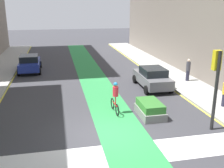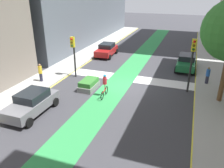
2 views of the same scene
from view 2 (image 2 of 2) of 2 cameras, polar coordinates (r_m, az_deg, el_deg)
ground_plane at (r=20.15m, az=3.03°, el=-0.57°), size 120.00×120.00×0.00m
bike_lane_paint at (r=20.34m, az=1.17°, el=-0.30°), size 2.40×60.00×0.01m
crosswalk_band at (r=21.93m, az=4.55°, el=1.43°), size 12.00×1.80×0.01m
sidewalk_left at (r=19.57m, az=24.57°, el=-3.32°), size 3.00×60.00×0.15m
curb_stripe_left at (r=19.48m, az=20.18°, el=-2.93°), size 0.16×60.00×0.01m
sidewalk_right at (r=23.22m, az=-14.98°, el=2.14°), size 3.00×60.00×0.15m
curb_stripe_right at (r=22.46m, az=-11.78°, el=1.54°), size 0.16×60.00×0.01m
traffic_signal_near_right at (r=21.62m, az=-9.69°, el=8.61°), size 0.35×0.52×3.95m
traffic_signal_near_left at (r=18.95m, az=19.57°, el=6.66°), size 0.35×0.52×4.50m
car_red_right_near at (r=28.99m, az=-1.38°, el=8.63°), size 2.15×4.26×1.57m
car_grey_right_far at (r=16.57m, az=-19.54°, el=-4.47°), size 2.06×4.22×1.57m
car_green_left_near at (r=25.36m, az=18.19°, el=5.29°), size 2.03×4.21×1.57m
cyclist_in_lane at (r=17.94m, az=-1.88°, el=-0.29°), size 0.32×1.73×1.86m
pedestrian_sidewalk_right_a at (r=21.56m, az=-17.57°, el=2.80°), size 0.34×0.34×1.66m
pedestrian_sidewalk_left_a at (r=21.81m, az=22.95°, el=2.04°), size 0.34×0.34×1.52m
median_planter at (r=19.54m, az=-5.86°, el=-0.16°), size 1.23×2.09×0.85m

